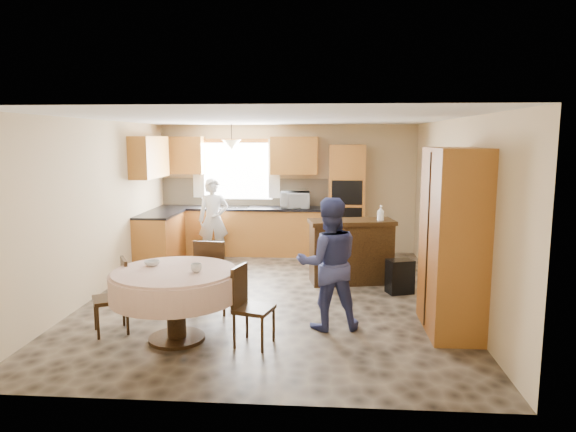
{
  "coord_description": "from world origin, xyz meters",
  "views": [
    {
      "loc": [
        0.76,
        -7.04,
        2.24
      ],
      "look_at": [
        0.22,
        0.3,
        1.12
      ],
      "focal_mm": 32.0,
      "sensor_mm": 36.0,
      "label": 1
    }
  ],
  "objects_px": {
    "sideboard": "(351,253)",
    "person_sink": "(213,220)",
    "oven_tower": "(346,201)",
    "cupboard": "(453,241)",
    "dining_table": "(175,286)",
    "chair_right": "(248,302)",
    "chair_left": "(116,292)",
    "person_dining": "(329,264)",
    "chair_back": "(212,273)"
  },
  "relations": [
    {
      "from": "chair_back",
      "to": "chair_right",
      "type": "xyz_separation_m",
      "value": [
        0.61,
        -0.98,
        -0.05
      ]
    },
    {
      "from": "chair_left",
      "to": "person_dining",
      "type": "bearing_deg",
      "value": 67.69
    },
    {
      "from": "dining_table",
      "to": "person_sink",
      "type": "relative_size",
      "value": 0.93
    },
    {
      "from": "dining_table",
      "to": "cupboard",
      "type": "bearing_deg",
      "value": 9.81
    },
    {
      "from": "chair_left",
      "to": "chair_back",
      "type": "xyz_separation_m",
      "value": [
        0.96,
        0.72,
        0.06
      ]
    },
    {
      "from": "oven_tower",
      "to": "person_sink",
      "type": "bearing_deg",
      "value": -167.14
    },
    {
      "from": "dining_table",
      "to": "chair_right",
      "type": "bearing_deg",
      "value": -3.79
    },
    {
      "from": "sideboard",
      "to": "person_sink",
      "type": "xyz_separation_m",
      "value": [
        -2.46,
        1.32,
        0.29
      ]
    },
    {
      "from": "oven_tower",
      "to": "person_sink",
      "type": "xyz_separation_m",
      "value": [
        -2.44,
        -0.56,
        -0.3
      ]
    },
    {
      "from": "chair_right",
      "to": "chair_back",
      "type": "bearing_deg",
      "value": 47.85
    },
    {
      "from": "chair_back",
      "to": "chair_right",
      "type": "relative_size",
      "value": 1.1
    },
    {
      "from": "dining_table",
      "to": "chair_left",
      "type": "xyz_separation_m",
      "value": [
        -0.76,
        0.2,
        -0.15
      ]
    },
    {
      "from": "person_sink",
      "to": "person_dining",
      "type": "height_order",
      "value": "person_dining"
    },
    {
      "from": "sideboard",
      "to": "person_sink",
      "type": "distance_m",
      "value": 2.8
    },
    {
      "from": "chair_left",
      "to": "chair_right",
      "type": "height_order",
      "value": "chair_right"
    },
    {
      "from": "cupboard",
      "to": "person_dining",
      "type": "height_order",
      "value": "cupboard"
    },
    {
      "from": "cupboard",
      "to": "dining_table",
      "type": "bearing_deg",
      "value": -170.19
    },
    {
      "from": "dining_table",
      "to": "chair_left",
      "type": "distance_m",
      "value": 0.8
    },
    {
      "from": "sideboard",
      "to": "chair_back",
      "type": "relative_size",
      "value": 1.35
    },
    {
      "from": "person_sink",
      "to": "oven_tower",
      "type": "bearing_deg",
      "value": -0.71
    },
    {
      "from": "chair_back",
      "to": "cupboard",
      "type": "bearing_deg",
      "value": 176.86
    },
    {
      "from": "dining_table",
      "to": "person_dining",
      "type": "relative_size",
      "value": 0.9
    },
    {
      "from": "oven_tower",
      "to": "dining_table",
      "type": "height_order",
      "value": "oven_tower"
    },
    {
      "from": "cupboard",
      "to": "person_dining",
      "type": "distance_m",
      "value": 1.45
    },
    {
      "from": "cupboard",
      "to": "person_sink",
      "type": "relative_size",
      "value": 1.41
    },
    {
      "from": "dining_table",
      "to": "chair_back",
      "type": "bearing_deg",
      "value": 77.51
    },
    {
      "from": "oven_tower",
      "to": "cupboard",
      "type": "height_order",
      "value": "cupboard"
    },
    {
      "from": "oven_tower",
      "to": "person_dining",
      "type": "distance_m",
      "value": 3.87
    },
    {
      "from": "cupboard",
      "to": "chair_back",
      "type": "relative_size",
      "value": 2.21
    },
    {
      "from": "chair_right",
      "to": "person_dining",
      "type": "bearing_deg",
      "value": -41.05
    },
    {
      "from": "dining_table",
      "to": "chair_left",
      "type": "bearing_deg",
      "value": 165.03
    },
    {
      "from": "oven_tower",
      "to": "cupboard",
      "type": "xyz_separation_m",
      "value": [
        1.07,
        -3.82,
        0.01
      ]
    },
    {
      "from": "cupboard",
      "to": "person_sink",
      "type": "bearing_deg",
      "value": 137.12
    },
    {
      "from": "sideboard",
      "to": "chair_left",
      "type": "relative_size",
      "value": 1.51
    },
    {
      "from": "oven_tower",
      "to": "chair_left",
      "type": "bearing_deg",
      "value": -123.96
    },
    {
      "from": "chair_left",
      "to": "person_dining",
      "type": "height_order",
      "value": "person_dining"
    },
    {
      "from": "cupboard",
      "to": "chair_right",
      "type": "relative_size",
      "value": 2.44
    },
    {
      "from": "person_sink",
      "to": "chair_left",
      "type": "bearing_deg",
      "value": -109.2
    },
    {
      "from": "oven_tower",
      "to": "person_dining",
      "type": "height_order",
      "value": "oven_tower"
    },
    {
      "from": "cupboard",
      "to": "chair_left",
      "type": "distance_m",
      "value": 3.93
    },
    {
      "from": "chair_left",
      "to": "chair_right",
      "type": "xyz_separation_m",
      "value": [
        1.58,
        -0.26,
        0.01
      ]
    },
    {
      "from": "chair_back",
      "to": "person_sink",
      "type": "relative_size",
      "value": 0.64
    },
    {
      "from": "sideboard",
      "to": "chair_right",
      "type": "height_order",
      "value": "sideboard"
    },
    {
      "from": "chair_left",
      "to": "person_dining",
      "type": "distance_m",
      "value": 2.49
    },
    {
      "from": "chair_right",
      "to": "sideboard",
      "type": "bearing_deg",
      "value": -10.12
    },
    {
      "from": "dining_table",
      "to": "chair_right",
      "type": "distance_m",
      "value": 0.83
    },
    {
      "from": "cupboard",
      "to": "person_sink",
      "type": "distance_m",
      "value": 4.8
    },
    {
      "from": "chair_right",
      "to": "person_dining",
      "type": "xyz_separation_m",
      "value": [
        0.87,
        0.57,
        0.3
      ]
    },
    {
      "from": "cupboard",
      "to": "chair_right",
      "type": "xyz_separation_m",
      "value": [
        -2.29,
        -0.59,
        -0.58
      ]
    },
    {
      "from": "cupboard",
      "to": "chair_right",
      "type": "bearing_deg",
      "value": -165.53
    }
  ]
}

